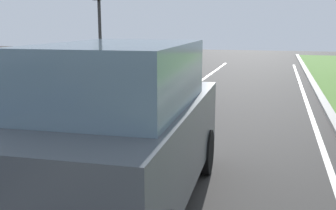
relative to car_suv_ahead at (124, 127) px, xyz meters
The scene contains 6 objects.
ground_plane 5.61m from the car_suv_ahead, 97.14° to the left, with size 60.00×60.00×0.00m, color #383533.
lane_line_center 5.73m from the car_suv_ahead, 104.24° to the left, with size 0.12×32.00×0.01m, color silver.
lane_line_right_edge 6.28m from the car_suv_ahead, 61.80° to the left, with size 0.12×32.00×0.01m, color silver.
car_suv_ahead is the anchor object (origin of this frame).
car_hatchback_far 6.32m from the car_suv_ahead, 116.76° to the left, with size 1.79×3.73×1.78m.
traffic_light_overhead_left 12.80m from the car_suv_ahead, 116.65° to the left, with size 0.32×0.50×4.77m.
Camera 1 is at (2.61, 3.79, 2.51)m, focal length 42.24 mm.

